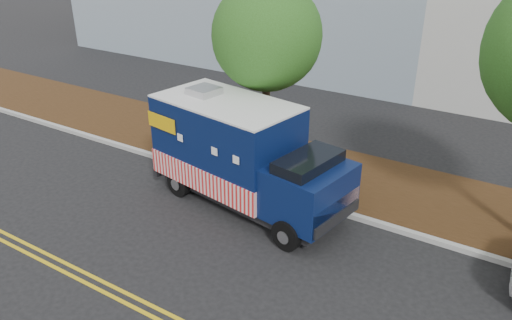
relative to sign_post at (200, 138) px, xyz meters
The scene contains 8 objects.
ground 3.02m from the sign_post, 34.01° to the right, with size 120.00×120.00×0.00m, color black.
curb 2.56m from the sign_post, ahead, with size 120.00×0.18×0.15m, color #9E9E99.
mulch_strip 3.22m from the sign_post, 40.33° to the left, with size 120.00×4.00×0.15m, color #301E0D.
centerline_near 6.53m from the sign_post, 69.05° to the right, with size 120.00×0.10×0.01m, color gold.
centerline_far 6.76m from the sign_post, 69.82° to the right, with size 120.00×0.10×0.01m, color gold.
tree_b 4.04m from the sign_post, 38.32° to the left, with size 3.49×3.49×6.32m.
sign_post is the anchor object (origin of this frame).
food_truck 2.54m from the sign_post, 23.59° to the right, with size 6.61×3.34×3.33m.
Camera 1 is at (7.47, -10.57, 7.88)m, focal length 35.00 mm.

